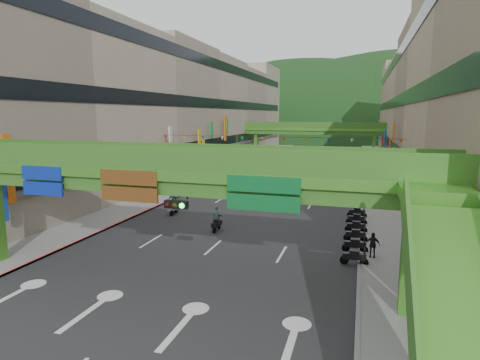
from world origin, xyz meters
TOP-DOWN VIEW (x-y plane):
  - ground at (0.00, 0.00)m, footprint 320.00×320.00m
  - road_slab at (0.00, 50.00)m, footprint 18.00×140.00m
  - sidewalk_left at (-11.00, 50.00)m, footprint 4.00×140.00m
  - sidewalk_right at (11.00, 50.00)m, footprint 4.00×140.00m
  - curb_left at (-9.10, 50.00)m, footprint 0.20×140.00m
  - curb_right at (9.10, 50.00)m, footprint 0.20×140.00m
  - building_row_left at (-18.93, 50.00)m, footprint 12.80×95.00m
  - building_row_right at (18.93, 50.00)m, footprint 12.80×95.00m
  - overpass_near at (0.93, 5.38)m, footprint 28.00×12.27m
  - overpass_far at (0.00, 65.00)m, footprint 28.00×2.20m
  - hill_left at (-15.00, 160.00)m, footprint 168.00×140.00m
  - hill_right at (25.00, 180.00)m, footprint 208.00×176.00m
  - bunting_string at (0.00, 30.00)m, footprint 26.00×0.36m
  - scooter_rider_near at (-1.06, 15.58)m, footprint 0.60×1.60m
  - scooter_rider_mid at (2.81, 23.52)m, footprint 0.88×1.60m
  - scooter_rider_left at (-6.30, 19.10)m, footprint 1.08×1.60m
  - scooter_rider_far at (-6.49, 50.46)m, footprint 0.83×1.60m
  - parked_scooter_row at (8.80, 16.94)m, footprint 1.60×11.55m
  - car_silver at (-2.66, 50.35)m, footprint 1.95×4.61m
  - car_yellow at (2.09, 53.43)m, footprint 1.87×3.97m
  - pedestrian_red at (11.75, 8.00)m, footprint 1.17×1.11m
  - pedestrian_dark at (9.80, 12.77)m, footprint 0.89×0.40m
  - pedestrian_blue at (9.80, 40.00)m, footprint 0.84×0.67m

SIDE VIEW (x-z plane):
  - ground at x=0.00m, z-range 0.00..0.00m
  - hill_left at x=-15.00m, z-range -56.00..56.00m
  - hill_right at x=25.00m, z-range -64.00..64.00m
  - road_slab at x=0.00m, z-range 0.00..0.02m
  - sidewalk_left at x=-11.00m, z-range 0.00..0.15m
  - sidewalk_right at x=11.00m, z-range 0.00..0.15m
  - curb_left at x=-9.10m, z-range 0.00..0.18m
  - curb_right at x=9.10m, z-range 0.00..0.18m
  - parked_scooter_row at x=8.80m, z-range -0.02..1.06m
  - car_yellow at x=2.09m, z-range 0.00..1.31m
  - car_silver at x=-2.66m, z-range 0.00..1.48m
  - pedestrian_dark at x=9.80m, z-range 0.00..1.50m
  - pedestrian_blue at x=9.80m, z-range 0.00..1.55m
  - scooter_rider_near at x=-1.06m, z-range -0.08..1.82m
  - pedestrian_red at x=11.75m, z-range 0.00..1.90m
  - scooter_rider_far at x=-6.49m, z-range 0.00..1.93m
  - scooter_rider_mid at x=2.81m, z-range 0.03..2.02m
  - scooter_rider_left at x=-6.30m, z-range 0.01..2.13m
  - overpass_near at x=0.93m, z-range 1.66..8.76m
  - overpass_far at x=0.00m, z-range 1.85..8.95m
  - bunting_string at x=0.00m, z-range 5.73..6.19m
  - building_row_left at x=-18.93m, z-range -0.04..18.96m
  - building_row_right at x=18.93m, z-range -0.04..18.96m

